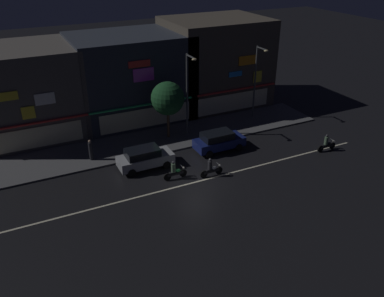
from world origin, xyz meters
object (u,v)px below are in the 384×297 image
object	(u,v)px
motorcycle_lead	(327,144)
motorcycle_following	(211,169)
streetlamp_west	(188,89)
parked_car_near_kerb	(145,158)
streetlamp_mid	(257,77)
pedestrian_on_sidewalk	(91,150)
traffic_cone	(208,145)
motorcycle_opposite_lane	(175,171)
parked_car_trailing	(219,141)

from	to	relation	value
motorcycle_lead	motorcycle_following	distance (m)	10.81
streetlamp_west	parked_car_near_kerb	bearing A→B (deg)	-145.81
streetlamp_mid	pedestrian_on_sidewalk	xyz separation A→B (m)	(-16.86, -1.78, -3.37)
pedestrian_on_sidewalk	streetlamp_mid	bearing A→B (deg)	155.81
traffic_cone	parked_car_near_kerb	bearing A→B (deg)	-172.39
streetlamp_west	motorcycle_following	distance (m)	8.31
parked_car_near_kerb	motorcycle_lead	size ratio (longest dim) A/B	2.26
parked_car_near_kerb	traffic_cone	xyz separation A→B (m)	(6.06, 0.81, -0.59)
motorcycle_following	motorcycle_opposite_lane	size ratio (longest dim) A/B	1.00
pedestrian_on_sidewalk	motorcycle_following	world-z (taller)	pedestrian_on_sidewalk
streetlamp_west	parked_car_near_kerb	xyz separation A→B (m)	(-5.59, -3.80, -3.61)
traffic_cone	motorcycle_following	bearing A→B (deg)	-115.71
parked_car_near_kerb	motorcycle_opposite_lane	world-z (taller)	parked_car_near_kerb
parked_car_trailing	traffic_cone	distance (m)	1.11
motorcycle_following	motorcycle_opposite_lane	world-z (taller)	same
motorcycle_opposite_lane	streetlamp_west	bearing A→B (deg)	51.46
streetlamp_mid	traffic_cone	xyz separation A→B (m)	(-7.29, -3.89, -4.04)
streetlamp_mid	motorcycle_opposite_lane	world-z (taller)	streetlamp_mid
streetlamp_mid	traffic_cone	distance (m)	9.20
streetlamp_mid	motorcycle_opposite_lane	xyz separation A→B (m)	(-11.94, -7.26, -3.69)
motorcycle_following	traffic_cone	bearing A→B (deg)	70.20
parked_car_near_kerb	motorcycle_opposite_lane	size ratio (longest dim) A/B	2.26
streetlamp_mid	motorcycle_lead	xyz separation A→B (m)	(1.48, -8.72, -3.69)
pedestrian_on_sidewalk	traffic_cone	bearing A→B (deg)	137.38
streetlamp_mid	parked_car_trailing	distance (m)	8.80
streetlamp_mid	motorcycle_opposite_lane	distance (m)	14.45
parked_car_near_kerb	motorcycle_opposite_lane	distance (m)	2.94
streetlamp_west	streetlamp_mid	xyz separation A→B (m)	(7.76, 0.90, -0.16)
streetlamp_mid	motorcycle_lead	distance (m)	9.58
motorcycle_opposite_lane	traffic_cone	world-z (taller)	motorcycle_opposite_lane
parked_car_near_kerb	traffic_cone	size ratio (longest dim) A/B	7.82
motorcycle_following	traffic_cone	world-z (taller)	motorcycle_following
motorcycle_opposite_lane	traffic_cone	size ratio (longest dim) A/B	3.45
streetlamp_west	streetlamp_mid	distance (m)	7.81
motorcycle_following	parked_car_near_kerb	bearing A→B (deg)	145.70
parked_car_near_kerb	traffic_cone	distance (m)	6.14
parked_car_near_kerb	parked_car_trailing	world-z (taller)	same
streetlamp_mid	motorcycle_following	distance (m)	12.89
motorcycle_lead	streetlamp_west	bearing A→B (deg)	-45.39
parked_car_near_kerb	traffic_cone	world-z (taller)	parked_car_near_kerb
motorcycle_lead	parked_car_near_kerb	bearing A→B (deg)	-20.32
streetlamp_mid	traffic_cone	size ratio (longest dim) A/B	12.87
pedestrian_on_sidewalk	parked_car_near_kerb	bearing A→B (deg)	110.08
motorcycle_lead	motorcycle_opposite_lane	xyz separation A→B (m)	(-13.42, 1.45, 0.00)
parked_car_trailing	motorcycle_opposite_lane	size ratio (longest dim) A/B	2.26
pedestrian_on_sidewalk	motorcycle_opposite_lane	size ratio (longest dim) A/B	0.91
pedestrian_on_sidewalk	parked_car_near_kerb	xyz separation A→B (m)	(3.51, -2.91, -0.08)
streetlamp_west	parked_car_trailing	world-z (taller)	streetlamp_west
motorcycle_opposite_lane	motorcycle_lead	bearing A→B (deg)	-11.42
streetlamp_mid	parked_car_trailing	world-z (taller)	streetlamp_mid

